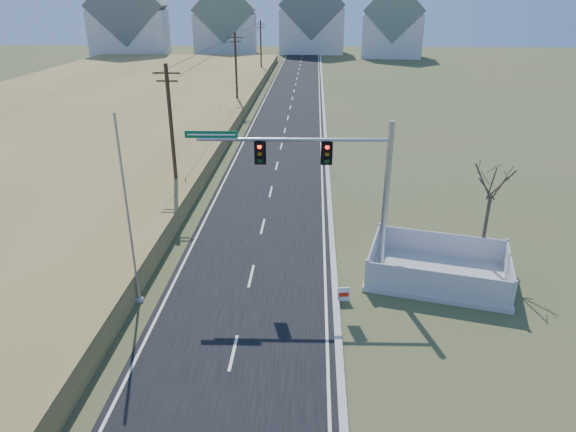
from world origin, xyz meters
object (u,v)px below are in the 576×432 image
at_px(fence_enclosure, 437,273).
at_px(flagpole, 130,233).
at_px(traffic_signal_mast, 347,185).
at_px(bare_tree, 493,181).
at_px(open_sign, 344,294).

bearing_deg(fence_enclosure, flagpole, -154.98).
distance_m(traffic_signal_mast, flagpole, 10.10).
distance_m(traffic_signal_mast, bare_tree, 7.33).
xyz_separation_m(traffic_signal_mast, bare_tree, (7.23, 1.22, -0.09)).
height_order(traffic_signal_mast, flagpole, flagpole).
distance_m(traffic_signal_mast, fence_enclosure, 6.44).
relative_size(traffic_signal_mast, open_sign, 13.75).
height_order(fence_enclosure, flagpole, flagpole).
bearing_deg(flagpole, bare_tree, 14.90).
relative_size(fence_enclosure, bare_tree, 1.34).
bearing_deg(flagpole, open_sign, 2.75).
height_order(traffic_signal_mast, bare_tree, traffic_signal_mast).
relative_size(traffic_signal_mast, bare_tree, 1.70).
bearing_deg(traffic_signal_mast, open_sign, -93.54).
bearing_deg(open_sign, bare_tree, 20.58).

